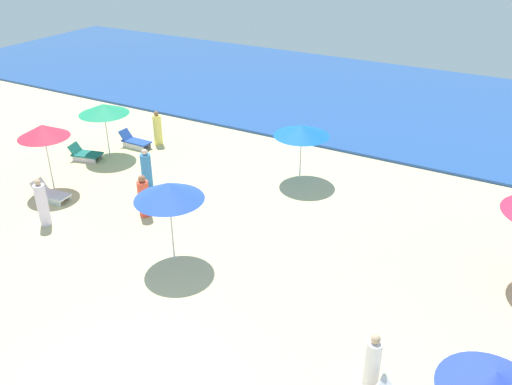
% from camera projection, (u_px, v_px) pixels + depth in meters
% --- Properties ---
extents(ocean, '(60.00, 15.13, 0.12)m').
position_uv_depth(ocean, '(411.00, 105.00, 28.41)').
color(ocean, '#244D97').
rests_on(ocean, ground_plane).
extents(umbrella_0, '(1.86, 1.86, 2.52)m').
position_uv_depth(umbrella_0, '(494.00, 382.00, 8.92)').
color(umbrella_0, silver).
rests_on(umbrella_0, ground_plane).
extents(umbrella_2, '(2.00, 2.00, 2.57)m').
position_uv_depth(umbrella_2, '(169.00, 191.00, 14.92)').
color(umbrella_2, silver).
rests_on(umbrella_2, ground_plane).
extents(umbrella_3, '(2.10, 2.10, 2.20)m').
position_uv_depth(umbrella_3, '(302.00, 131.00, 19.78)').
color(umbrella_3, silver).
rests_on(umbrella_3, ground_plane).
extents(umbrella_5, '(1.82, 1.82, 2.55)m').
position_uv_depth(umbrella_5, '(43.00, 131.00, 18.93)').
color(umbrella_5, silver).
rests_on(umbrella_5, ground_plane).
extents(lounge_chair_5_0, '(1.41, 0.71, 0.67)m').
position_uv_depth(lounge_chair_5_0, '(50.00, 194.00, 19.17)').
color(lounge_chair_5_0, silver).
rests_on(lounge_chair_5_0, ground_plane).
extents(umbrella_6, '(2.04, 2.04, 2.28)m').
position_uv_depth(umbrella_6, '(104.00, 109.00, 21.76)').
color(umbrella_6, silver).
rests_on(umbrella_6, ground_plane).
extents(lounge_chair_6_0, '(1.39, 0.94, 0.65)m').
position_uv_depth(lounge_chair_6_0, '(85.00, 154.00, 22.26)').
color(lounge_chair_6_0, silver).
rests_on(lounge_chair_6_0, ground_plane).
extents(lounge_chair_6_1, '(1.42, 0.58, 0.70)m').
position_uv_depth(lounge_chair_6_1, '(135.00, 141.00, 23.40)').
color(lounge_chair_6_1, silver).
rests_on(lounge_chair_6_1, ground_plane).
extents(beachgoer_2, '(0.51, 0.51, 1.52)m').
position_uv_depth(beachgoer_2, '(146.00, 170.00, 19.89)').
color(beachgoer_2, '#357CC7').
rests_on(beachgoer_2, ground_plane).
extents(beachgoer_3, '(0.40, 0.40, 1.65)m').
position_uv_depth(beachgoer_3, '(42.00, 204.00, 17.43)').
color(beachgoer_3, white).
rests_on(beachgoer_3, ground_plane).
extents(beachgoer_4, '(0.41, 0.41, 1.54)m').
position_uv_depth(beachgoer_4, '(372.00, 365.00, 11.36)').
color(beachgoer_4, white).
rests_on(beachgoer_4, ground_plane).
extents(beachgoer_5, '(0.51, 0.51, 1.51)m').
position_uv_depth(beachgoer_5, '(144.00, 197.00, 17.99)').
color(beachgoer_5, '#F24F3B').
rests_on(beachgoer_5, ground_plane).
extents(beachgoer_6, '(0.46, 0.46, 1.53)m').
position_uv_depth(beachgoer_6, '(158.00, 129.00, 23.51)').
color(beachgoer_6, '#F9E466').
rests_on(beachgoer_6, ground_plane).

